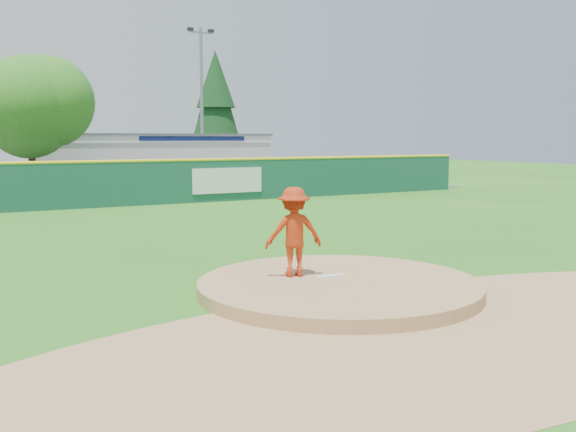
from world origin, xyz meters
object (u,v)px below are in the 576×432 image
pool_building_grp (144,159)px  deciduous_tree (29,108)px  pitcher (294,232)px  conifer_tree (216,105)px  light_pole_right (202,99)px

pool_building_grp → deciduous_tree: (-8.00, -6.99, 2.89)m
pitcher → conifer_tree: conifer_tree is taller
pitcher → deciduous_tree: deciduous_tree is taller
light_pole_right → pool_building_grp: bearing=135.1°
pool_building_grp → pitcher: bearing=-101.9°
pool_building_grp → deciduous_tree: 11.01m
pitcher → deciduous_tree: size_ratio=0.24×
pitcher → conifer_tree: size_ratio=0.19×
conifer_tree → pool_building_grp: bearing=-150.2°
deciduous_tree → pitcher: bearing=-86.6°
pitcher → light_pole_right: 30.12m
pool_building_grp → light_pole_right: (3.00, -2.99, 3.88)m
pool_building_grp → light_pole_right: 5.75m
pool_building_grp → conifer_tree: (7.00, 4.01, 3.88)m
deciduous_tree → conifer_tree: (15.00, 11.00, 0.99)m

